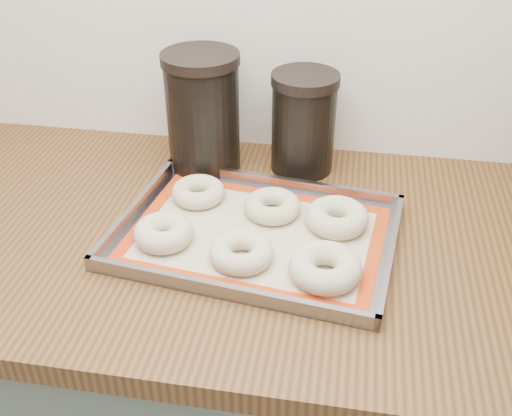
% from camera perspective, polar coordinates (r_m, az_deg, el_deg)
% --- Properties ---
extents(countertop, '(3.06, 0.68, 0.04)m').
position_cam_1_polar(countertop, '(1.04, 10.94, -4.25)').
color(countertop, brown).
rests_on(countertop, cabinet).
extents(baking_tray, '(0.50, 0.39, 0.03)m').
position_cam_1_polar(baking_tray, '(1.01, 0.00, -2.49)').
color(baking_tray, gray).
rests_on(baking_tray, countertop).
extents(baking_mat, '(0.45, 0.34, 0.00)m').
position_cam_1_polar(baking_mat, '(1.02, 0.00, -2.58)').
color(baking_mat, '#C6B793').
rests_on(baking_mat, baking_tray).
extents(bagel_front_left, '(0.11, 0.11, 0.04)m').
position_cam_1_polar(bagel_front_left, '(1.00, -8.78, -2.33)').
color(bagel_front_left, beige).
rests_on(bagel_front_left, baking_mat).
extents(bagel_front_mid, '(0.12, 0.12, 0.04)m').
position_cam_1_polar(bagel_front_mid, '(0.95, -1.40, -4.22)').
color(bagel_front_mid, beige).
rests_on(bagel_front_mid, baking_mat).
extents(bagel_front_right, '(0.13, 0.13, 0.04)m').
position_cam_1_polar(bagel_front_right, '(0.92, 6.61, -5.65)').
color(bagel_front_right, beige).
rests_on(bagel_front_right, baking_mat).
extents(bagel_back_left, '(0.11, 0.11, 0.03)m').
position_cam_1_polar(bagel_back_left, '(1.10, -5.52, 1.54)').
color(bagel_back_left, beige).
rests_on(bagel_back_left, baking_mat).
extents(bagel_back_mid, '(0.10, 0.10, 0.03)m').
position_cam_1_polar(bagel_back_mid, '(1.06, 1.57, 0.18)').
color(bagel_back_mid, beige).
rests_on(bagel_back_mid, baking_mat).
extents(bagel_back_right, '(0.15, 0.15, 0.04)m').
position_cam_1_polar(bagel_back_right, '(1.03, 7.71, -0.88)').
color(bagel_back_right, beige).
rests_on(bagel_back_right, baking_mat).
extents(canister_left, '(0.15, 0.15, 0.24)m').
position_cam_1_polar(canister_left, '(1.18, -5.08, 9.08)').
color(canister_left, black).
rests_on(canister_left, countertop).
extents(canister_mid, '(0.13, 0.13, 0.20)m').
position_cam_1_polar(canister_mid, '(1.17, 4.53, 8.11)').
color(canister_mid, black).
rests_on(canister_mid, countertop).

